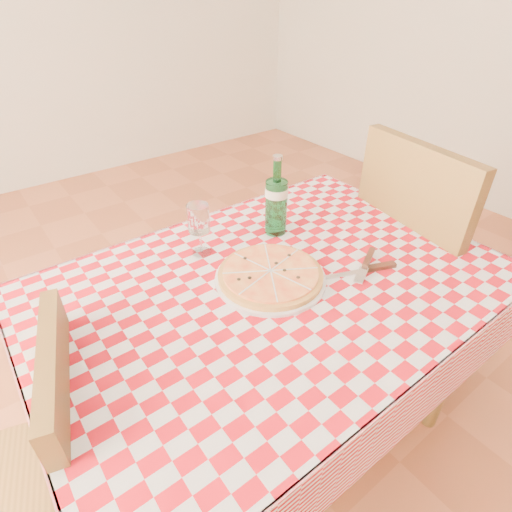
% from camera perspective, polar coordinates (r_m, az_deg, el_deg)
% --- Properties ---
extents(dining_table, '(1.20, 0.80, 0.75)m').
position_cam_1_polar(dining_table, '(1.19, 2.53, -7.29)').
color(dining_table, brown).
rests_on(dining_table, ground).
extents(tablecloth, '(1.30, 0.90, 0.01)m').
position_cam_1_polar(tablecloth, '(1.13, 2.66, -3.71)').
color(tablecloth, '#9F0913').
rests_on(tablecloth, dining_table).
extents(chair_near, '(0.54, 0.54, 1.04)m').
position_cam_1_polar(chair_near, '(1.66, 22.28, 0.48)').
color(chair_near, brown).
rests_on(chair_near, ground).
extents(chair_far, '(0.48, 0.48, 0.86)m').
position_cam_1_polar(chair_far, '(1.19, -27.58, -25.06)').
color(chair_far, brown).
rests_on(chair_far, ground).
extents(pizza_plate, '(0.38, 0.38, 0.04)m').
position_cam_1_polar(pizza_plate, '(1.12, 2.08, -2.59)').
color(pizza_plate, '#C88342').
rests_on(pizza_plate, tablecloth).
extents(water_bottle, '(0.09, 0.09, 0.27)m').
position_cam_1_polar(water_bottle, '(1.28, 2.94, 8.58)').
color(water_bottle, '#19662D').
rests_on(water_bottle, tablecloth).
extents(wine_glass, '(0.07, 0.07, 0.17)m').
position_cam_1_polar(wine_glass, '(1.20, -8.08, 3.71)').
color(wine_glass, white).
rests_on(wine_glass, tablecloth).
extents(cutlery, '(0.28, 0.24, 0.03)m').
position_cam_1_polar(cutlery, '(1.19, 15.24, -1.63)').
color(cutlery, silver).
rests_on(cutlery, tablecloth).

